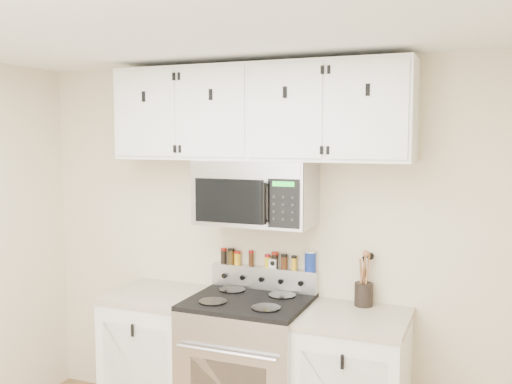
% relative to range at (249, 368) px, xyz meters
% --- Properties ---
extents(back_wall, '(3.50, 0.01, 2.50)m').
position_rel_range_xyz_m(back_wall, '(0.00, 0.32, 0.76)').
color(back_wall, beige).
rests_on(back_wall, floor).
extents(ceiling, '(3.50, 3.50, 0.01)m').
position_rel_range_xyz_m(ceiling, '(0.00, -1.43, 2.01)').
color(ceiling, white).
rests_on(ceiling, back_wall).
extents(range, '(0.76, 0.65, 1.10)m').
position_rel_range_xyz_m(range, '(0.00, 0.00, 0.00)').
color(range, '#B7B7BA').
rests_on(range, floor).
extents(base_cabinet_left, '(0.64, 0.62, 0.92)m').
position_rel_range_xyz_m(base_cabinet_left, '(-0.69, 0.02, -0.03)').
color(base_cabinet_left, white).
rests_on(base_cabinet_left, floor).
extents(microwave, '(0.76, 0.44, 0.42)m').
position_rel_range_xyz_m(microwave, '(0.00, 0.13, 1.14)').
color(microwave, '#9E9EA3').
rests_on(microwave, back_wall).
extents(upper_cabinets, '(2.00, 0.35, 0.62)m').
position_rel_range_xyz_m(upper_cabinets, '(-0.00, 0.15, 1.66)').
color(upper_cabinets, white).
rests_on(upper_cabinets, back_wall).
extents(utensil_crock, '(0.12, 0.12, 0.35)m').
position_rel_range_xyz_m(utensil_crock, '(0.70, 0.23, 0.52)').
color(utensil_crock, black).
rests_on(utensil_crock, base_cabinet_right).
extents(kitchen_timer, '(0.06, 0.05, 0.06)m').
position_rel_range_xyz_m(kitchen_timer, '(0.07, 0.28, 0.65)').
color(kitchen_timer, silver).
rests_on(kitchen_timer, range).
extents(salt_canister, '(0.07, 0.07, 0.14)m').
position_rel_range_xyz_m(salt_canister, '(0.33, 0.28, 0.68)').
color(salt_canister, navy).
rests_on(salt_canister, range).
extents(spice_jar_0, '(0.04, 0.04, 0.11)m').
position_rel_range_xyz_m(spice_jar_0, '(-0.31, 0.28, 0.67)').
color(spice_jar_0, black).
rests_on(spice_jar_0, range).
extents(spice_jar_1, '(0.05, 0.05, 0.11)m').
position_rel_range_xyz_m(spice_jar_1, '(-0.25, 0.28, 0.67)').
color(spice_jar_1, '#452F10').
rests_on(spice_jar_1, range).
extents(spice_jar_2, '(0.05, 0.05, 0.10)m').
position_rel_range_xyz_m(spice_jar_2, '(-0.20, 0.28, 0.66)').
color(spice_jar_2, gold).
rests_on(spice_jar_2, range).
extents(spice_jar_3, '(0.04, 0.04, 0.11)m').
position_rel_range_xyz_m(spice_jar_3, '(-0.10, 0.28, 0.67)').
color(spice_jar_3, '#381D0D').
rests_on(spice_jar_3, range).
extents(spice_jar_4, '(0.04, 0.04, 0.09)m').
position_rel_range_xyz_m(spice_jar_4, '(0.02, 0.28, 0.66)').
color(spice_jar_4, gold).
rests_on(spice_jar_4, range).
extents(spice_jar_5, '(0.05, 0.05, 0.11)m').
position_rel_range_xyz_m(spice_jar_5, '(0.08, 0.28, 0.67)').
color(spice_jar_5, black).
rests_on(spice_jar_5, range).
extents(spice_jar_6, '(0.05, 0.05, 0.10)m').
position_rel_range_xyz_m(spice_jar_6, '(0.14, 0.28, 0.66)').
color(spice_jar_6, '#452310').
rests_on(spice_jar_6, range).
extents(spice_jar_7, '(0.04, 0.04, 0.10)m').
position_rel_range_xyz_m(spice_jar_7, '(0.22, 0.28, 0.66)').
color(spice_jar_7, gold).
rests_on(spice_jar_7, range).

